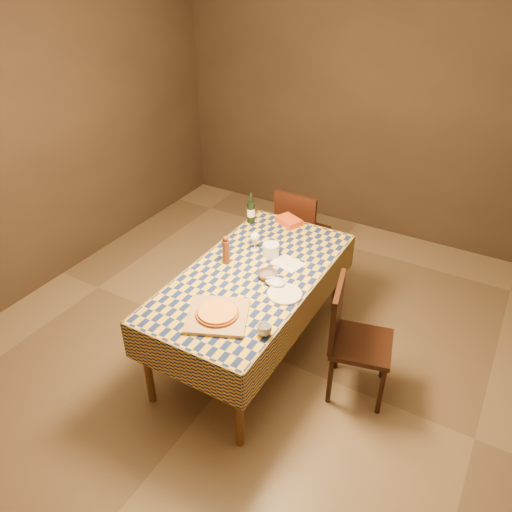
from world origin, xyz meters
name	(u,v)px	position (x,y,z in m)	size (l,w,h in m)	color
room	(252,204)	(0.00, 0.00, 1.35)	(5.00, 5.10, 2.70)	brown
dining_table	(253,282)	(0.00, 0.00, 0.69)	(0.94, 1.84, 0.77)	brown
cutting_board	(218,316)	(0.05, -0.55, 0.78)	(0.39, 0.39, 0.02)	#A07A4B
pizza	(217,312)	(0.05, -0.55, 0.81)	(0.36, 0.36, 0.03)	#934218
pepper_mill	(226,250)	(-0.25, 0.03, 0.88)	(0.07, 0.07, 0.24)	#502512
bowl	(267,275)	(0.12, 0.01, 0.79)	(0.15, 0.15, 0.05)	#624952
wine_glass	(255,238)	(-0.16, 0.31, 0.88)	(0.08, 0.08, 0.16)	white
wine_bottle	(251,212)	(-0.42, 0.69, 0.87)	(0.08, 0.08, 0.28)	black
deli_tub	(271,250)	(0.00, 0.29, 0.82)	(0.13, 0.13, 0.11)	silver
takeout_container	(289,221)	(-0.11, 0.83, 0.80)	(0.21, 0.15, 0.05)	#B73F18
white_plate	(285,294)	(0.33, -0.11, 0.78)	(0.25, 0.25, 0.01)	silver
tumbler	(264,330)	(0.40, -0.55, 0.81)	(0.10, 0.10, 0.08)	silver
flour_patch	(288,263)	(0.17, 0.26, 0.77)	(0.22, 0.17, 0.00)	silver
flour_bag	(275,282)	(0.21, -0.04, 0.79)	(0.16, 0.12, 0.05)	#ACC0DC
chair_far	(299,229)	(-0.17, 1.19, 0.52)	(0.43, 0.44, 0.93)	black
chair_right	(351,334)	(0.80, 0.00, 0.52)	(0.51, 0.51, 0.93)	black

